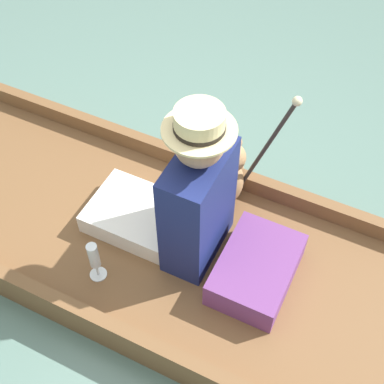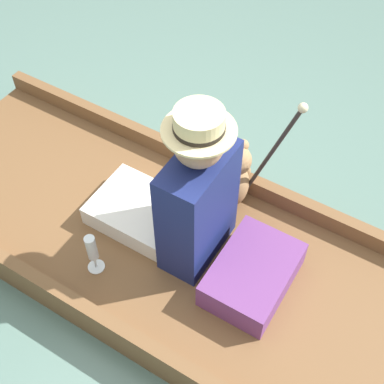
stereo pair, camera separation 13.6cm
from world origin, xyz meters
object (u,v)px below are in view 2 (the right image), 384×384
(wine_glass, at_px, (92,250))
(walking_cane, at_px, (275,148))
(seated_person, at_px, (183,199))
(teddy_bear, at_px, (234,177))

(wine_glass, bearing_deg, walking_cane, -35.40)
(seated_person, distance_m, walking_cane, 0.47)
(wine_glass, bearing_deg, teddy_bear, -27.45)
(wine_glass, height_order, walking_cane, walking_cane)
(seated_person, relative_size, walking_cane, 1.16)
(seated_person, height_order, walking_cane, seated_person)
(teddy_bear, distance_m, walking_cane, 0.30)
(teddy_bear, height_order, wine_glass, teddy_bear)
(seated_person, distance_m, teddy_bear, 0.37)
(seated_person, bearing_deg, walking_cane, -41.15)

